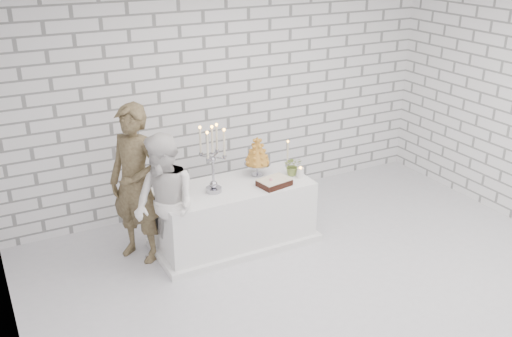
# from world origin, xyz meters

# --- Properties ---
(ground) EXTENTS (6.00, 5.00, 0.01)m
(ground) POSITION_xyz_m (0.00, 0.00, 0.00)
(ground) COLOR silver
(ground) RESTS_ON ground
(wall_back) EXTENTS (6.00, 0.01, 3.00)m
(wall_back) POSITION_xyz_m (0.00, 2.50, 1.50)
(wall_back) COLOR white
(wall_back) RESTS_ON ground
(wall_left) EXTENTS (0.01, 5.00, 3.00)m
(wall_left) POSITION_xyz_m (-3.00, 0.00, 1.50)
(wall_left) COLOR white
(wall_left) RESTS_ON ground
(cake_table) EXTENTS (1.80, 0.80, 0.75)m
(cake_table) POSITION_xyz_m (-0.48, 1.36, 0.38)
(cake_table) COLOR white
(cake_table) RESTS_ON ground
(groom) EXTENTS (0.74, 0.79, 1.81)m
(groom) POSITION_xyz_m (-1.56, 1.58, 0.91)
(groom) COLOR #433723
(groom) RESTS_ON ground
(bride) EXTENTS (0.77, 0.89, 1.57)m
(bride) POSITION_xyz_m (-1.38, 1.15, 0.79)
(bride) COLOR white
(bride) RESTS_ON ground
(candelabra) EXTENTS (0.32, 0.32, 0.79)m
(candelabra) POSITION_xyz_m (-0.75, 1.31, 1.14)
(candelabra) COLOR #96959F
(candelabra) RESTS_ON cake_table
(croquembouche) EXTENTS (0.41, 0.41, 0.50)m
(croquembouche) POSITION_xyz_m (-0.09, 1.50, 1.00)
(croquembouche) COLOR #AF7224
(croquembouche) RESTS_ON cake_table
(chocolate_cake) EXTENTS (0.40, 0.31, 0.08)m
(chocolate_cake) POSITION_xyz_m (-0.06, 1.14, 0.79)
(chocolate_cake) COLOR black
(chocolate_cake) RESTS_ON cake_table
(pillar_candle) EXTENTS (0.08, 0.08, 0.12)m
(pillar_candle) POSITION_xyz_m (0.33, 1.20, 0.81)
(pillar_candle) COLOR white
(pillar_candle) RESTS_ON cake_table
(extra_taper) EXTENTS (0.07, 0.07, 0.32)m
(extra_taper) POSITION_xyz_m (0.37, 1.58, 0.91)
(extra_taper) COLOR beige
(extra_taper) RESTS_ON cake_table
(flowers) EXTENTS (0.27, 0.26, 0.24)m
(flowers) POSITION_xyz_m (0.29, 1.31, 0.87)
(flowers) COLOR #587737
(flowers) RESTS_ON cake_table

